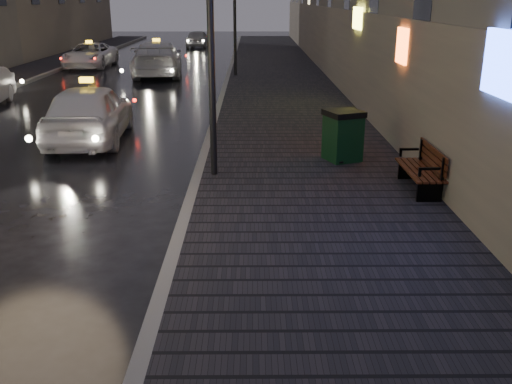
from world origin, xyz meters
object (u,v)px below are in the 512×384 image
(lamp_far, at_px, (235,1))
(lamp_near, at_px, (210,7))
(taxi_near, at_px, (89,112))
(taxi_far, at_px, (90,55))
(car_far, at_px, (198,39))
(trash_bin, at_px, (343,135))
(taxi_mid, at_px, (157,59))
(bench, at_px, (423,168))

(lamp_far, bearing_deg, lamp_near, -90.00)
(taxi_near, relative_size, taxi_far, 0.98)
(lamp_near, xyz_separation_m, lamp_far, (0.00, 16.00, 0.00))
(lamp_far, xyz_separation_m, car_far, (-3.32, 17.18, -2.85))
(trash_bin, distance_m, car_far, 32.70)
(lamp_far, height_order, taxi_far, lamp_far)
(taxi_mid, xyz_separation_m, car_far, (0.46, 16.53, -0.18))
(lamp_far, xyz_separation_m, taxi_near, (-3.51, -12.49, -2.71))
(taxi_near, relative_size, taxi_mid, 0.81)
(taxi_near, bearing_deg, car_far, -94.19)
(trash_bin, bearing_deg, taxi_near, 136.84)
(lamp_near, height_order, bench, lamp_near)
(trash_bin, relative_size, taxi_far, 0.24)
(trash_bin, distance_m, taxi_near, 6.80)
(bench, xyz_separation_m, car_far, (-7.39, 34.22, 0.07))
(taxi_near, distance_m, taxi_far, 17.48)
(taxi_near, bearing_deg, taxi_mid, -92.63)
(bench, xyz_separation_m, trash_bin, (-1.23, 2.11, 0.16))
(taxi_near, height_order, car_far, taxi_near)
(lamp_far, relative_size, taxi_near, 1.16)
(bench, bearing_deg, taxi_mid, 113.75)
(lamp_far, distance_m, taxi_far, 9.60)
(lamp_far, height_order, bench, lamp_far)
(lamp_near, height_order, taxi_mid, lamp_near)
(taxi_mid, distance_m, car_far, 16.54)
(taxi_far, bearing_deg, taxi_mid, -40.02)
(taxi_near, bearing_deg, bench, 145.13)
(lamp_near, distance_m, trash_bin, 4.10)
(lamp_far, xyz_separation_m, taxi_far, (-8.04, 4.39, -2.84))
(lamp_near, height_order, trash_bin, lamp_near)
(trash_bin, bearing_deg, bench, -81.83)
(trash_bin, xyz_separation_m, taxi_near, (-6.34, 2.45, 0.05))
(lamp_far, height_order, taxi_near, lamp_far)
(trash_bin, bearing_deg, lamp_far, 78.70)
(bench, relative_size, trash_bin, 1.45)
(taxi_far, distance_m, car_far, 13.63)
(lamp_near, bearing_deg, taxi_near, 134.96)
(bench, bearing_deg, trash_bin, 120.05)
(trash_bin, xyz_separation_m, taxi_far, (-10.88, 19.33, -0.08))
(car_far, bearing_deg, lamp_near, 98.87)
(taxi_near, height_order, taxi_mid, taxi_mid)
(taxi_near, bearing_deg, lamp_near, 131.13)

